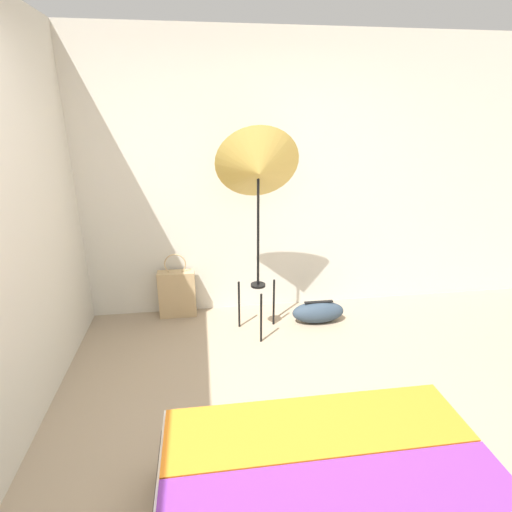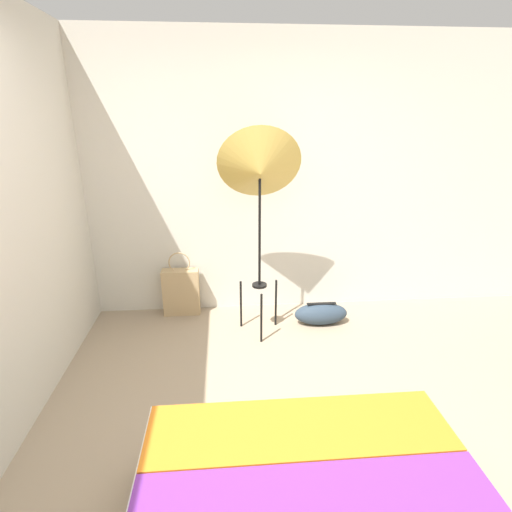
% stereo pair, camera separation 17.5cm
% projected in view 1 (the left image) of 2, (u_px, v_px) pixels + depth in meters
% --- Properties ---
extents(ground_plane, '(14.00, 14.00, 0.00)m').
position_uv_depth(ground_plane, '(287.00, 493.00, 2.13)').
color(ground_plane, gray).
extents(wall_back, '(8.00, 0.05, 2.60)m').
position_uv_depth(wall_back, '(241.00, 181.00, 3.75)').
color(wall_back, beige).
rests_on(wall_back, ground_plane).
extents(wall_side_left, '(0.05, 8.00, 2.60)m').
position_uv_depth(wall_side_left, '(14.00, 219.00, 2.42)').
color(wall_side_left, beige).
rests_on(wall_side_left, ground_plane).
extents(photo_umbrella, '(0.69, 0.47, 1.82)m').
position_uv_depth(photo_umbrella, '(258.00, 171.00, 3.21)').
color(photo_umbrella, black).
rests_on(photo_umbrella, ground_plane).
extents(tote_bag, '(0.35, 0.13, 0.65)m').
position_uv_depth(tote_bag, '(177.00, 293.00, 3.90)').
color(tote_bag, tan).
rests_on(tote_bag, ground_plane).
extents(duffel_bag, '(0.50, 0.21, 0.22)m').
position_uv_depth(duffel_bag, '(318.00, 312.00, 3.82)').
color(duffel_bag, '#2D3D4C').
rests_on(duffel_bag, ground_plane).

